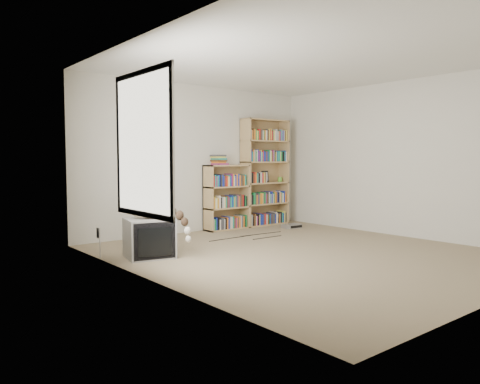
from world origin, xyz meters
TOP-DOWN VIEW (x-y plane):
  - floor at (0.00, 0.00)m, footprint 4.50×5.00m
  - wall_back at (0.00, 2.50)m, footprint 4.50×0.02m
  - wall_left at (-2.25, 0.00)m, footprint 0.02×5.00m
  - wall_right at (2.25, 0.00)m, footprint 0.02×5.00m
  - ceiling at (0.00, 0.00)m, footprint 4.50×5.00m
  - window at (-2.24, 0.20)m, footprint 0.02×1.22m
  - crt_tv at (-1.71, 1.08)m, footprint 0.67×0.63m
  - cat at (-1.63, 1.01)m, footprint 0.73×0.71m
  - bookcase_tall at (1.41, 2.36)m, footprint 0.99×0.30m
  - bookcase_short at (0.49, 2.36)m, footprint 0.83×0.30m
  - book_stack at (0.35, 2.38)m, footprint 0.21×0.27m
  - green_mug at (1.78, 2.34)m, footprint 0.08×0.08m
  - framed_print at (1.49, 2.44)m, footprint 0.16×0.05m
  - dvd_player at (1.50, 1.72)m, footprint 0.33×0.25m
  - wall_outlet at (-2.24, 1.43)m, footprint 0.01×0.08m
  - floor_cables at (0.12, 1.40)m, footprint 1.20×0.70m

SIDE VIEW (x-z plane):
  - floor at x=0.00m, z-range -0.01..0.01m
  - floor_cables at x=0.12m, z-range 0.00..0.01m
  - dvd_player at x=1.50m, z-range 0.00..0.07m
  - crt_tv at x=-1.71m, z-range 0.00..0.49m
  - wall_outlet at x=-2.24m, z-range 0.26..0.39m
  - bookcase_short at x=0.49m, z-range -0.05..1.10m
  - cat at x=-1.63m, z-range 0.29..0.91m
  - green_mug at x=1.78m, z-range 0.81..0.90m
  - framed_print at x=1.49m, z-range 0.81..1.02m
  - bookcase_tall at x=1.41m, z-range -0.06..1.93m
  - book_stack at x=0.35m, z-range 1.14..1.32m
  - wall_back at x=0.00m, z-range 0.00..2.50m
  - wall_left at x=-2.25m, z-range 0.00..2.50m
  - wall_right at x=2.25m, z-range 0.00..2.50m
  - window at x=-2.24m, z-range 0.64..2.16m
  - ceiling at x=0.00m, z-range 2.49..2.51m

